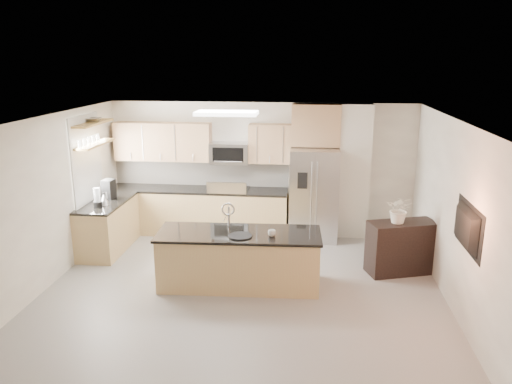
# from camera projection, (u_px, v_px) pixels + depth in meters

# --- Properties ---
(floor) EXTENTS (6.50, 6.50, 0.00)m
(floor) POSITION_uv_depth(u_px,v_px,m) (238.00, 304.00, 7.17)
(floor) COLOR gray
(floor) RESTS_ON ground
(ceiling) EXTENTS (6.00, 6.50, 0.02)m
(ceiling) POSITION_uv_depth(u_px,v_px,m) (236.00, 124.00, 6.49)
(ceiling) COLOR white
(ceiling) RESTS_ON wall_back
(wall_back) EXTENTS (6.00, 0.02, 2.60)m
(wall_back) POSITION_uv_depth(u_px,v_px,m) (261.00, 168.00, 9.95)
(wall_back) COLOR white
(wall_back) RESTS_ON floor
(wall_front) EXTENTS (6.00, 0.02, 2.60)m
(wall_front) POSITION_uv_depth(u_px,v_px,m) (174.00, 353.00, 3.71)
(wall_front) COLOR white
(wall_front) RESTS_ON floor
(wall_left) EXTENTS (0.02, 6.50, 2.60)m
(wall_left) POSITION_uv_depth(u_px,v_px,m) (31.00, 211.00, 7.15)
(wall_left) COLOR white
(wall_left) RESTS_ON floor
(wall_right) EXTENTS (0.02, 6.50, 2.60)m
(wall_right) POSITION_uv_depth(u_px,v_px,m) (464.00, 226.00, 6.51)
(wall_right) COLOR white
(wall_right) RESTS_ON floor
(back_counter) EXTENTS (3.55, 0.66, 1.44)m
(back_counter) POSITION_uv_depth(u_px,v_px,m) (199.00, 210.00, 9.99)
(back_counter) COLOR tan
(back_counter) RESTS_ON floor
(left_counter) EXTENTS (0.66, 1.50, 0.92)m
(left_counter) POSITION_uv_depth(u_px,v_px,m) (108.00, 226.00, 9.11)
(left_counter) COLOR tan
(left_counter) RESTS_ON floor
(range) EXTENTS (0.76, 0.64, 1.14)m
(range) POSITION_uv_depth(u_px,v_px,m) (229.00, 211.00, 9.91)
(range) COLOR black
(range) RESTS_ON floor
(upper_cabinets) EXTENTS (3.50, 0.33, 0.75)m
(upper_cabinets) POSITION_uv_depth(u_px,v_px,m) (194.00, 142.00, 9.79)
(upper_cabinets) COLOR #A87C5B
(upper_cabinets) RESTS_ON wall_back
(microwave) EXTENTS (0.76, 0.40, 0.40)m
(microwave) POSITION_uv_depth(u_px,v_px,m) (230.00, 153.00, 9.73)
(microwave) COLOR #AAAAAC
(microwave) RESTS_ON upper_cabinets
(refrigerator) EXTENTS (0.92, 0.78, 1.78)m
(refrigerator) POSITION_uv_depth(u_px,v_px,m) (314.00, 194.00, 9.58)
(refrigerator) COLOR #AAAAAC
(refrigerator) RESTS_ON floor
(partition_column) EXTENTS (0.60, 0.30, 2.60)m
(partition_column) POSITION_uv_depth(u_px,v_px,m) (354.00, 172.00, 9.61)
(partition_column) COLOR silver
(partition_column) RESTS_ON floor
(window) EXTENTS (0.04, 1.15, 1.65)m
(window) POSITION_uv_depth(u_px,v_px,m) (86.00, 162.00, 8.83)
(window) COLOR white
(window) RESTS_ON wall_left
(shelf_lower) EXTENTS (0.30, 1.20, 0.04)m
(shelf_lower) POSITION_uv_depth(u_px,v_px,m) (94.00, 144.00, 8.84)
(shelf_lower) COLOR olive
(shelf_lower) RESTS_ON wall_left
(shelf_upper) EXTENTS (0.30, 1.20, 0.04)m
(shelf_upper) POSITION_uv_depth(u_px,v_px,m) (92.00, 123.00, 8.74)
(shelf_upper) COLOR olive
(shelf_upper) RESTS_ON wall_left
(ceiling_fixture) EXTENTS (1.00, 0.50, 0.06)m
(ceiling_fixture) POSITION_uv_depth(u_px,v_px,m) (227.00, 113.00, 8.08)
(ceiling_fixture) COLOR white
(ceiling_fixture) RESTS_ON ceiling
(island) EXTENTS (2.53, 1.01, 1.29)m
(island) POSITION_uv_depth(u_px,v_px,m) (239.00, 259.00, 7.68)
(island) COLOR tan
(island) RESTS_ON floor
(credenza) EXTENTS (1.17, 0.77, 0.87)m
(credenza) POSITION_uv_depth(u_px,v_px,m) (401.00, 247.00, 8.14)
(credenza) COLOR black
(credenza) RESTS_ON floor
(cup) EXTENTS (0.16, 0.16, 0.09)m
(cup) POSITION_uv_depth(u_px,v_px,m) (272.00, 233.00, 7.41)
(cup) COLOR silver
(cup) RESTS_ON island
(platter) EXTENTS (0.39, 0.39, 0.02)m
(platter) POSITION_uv_depth(u_px,v_px,m) (240.00, 236.00, 7.40)
(platter) COLOR black
(platter) RESTS_ON island
(blender) EXTENTS (0.15, 0.15, 0.34)m
(blender) POSITION_uv_depth(u_px,v_px,m) (97.00, 199.00, 8.62)
(blender) COLOR black
(blender) RESTS_ON left_counter
(kettle) EXTENTS (0.18, 0.18, 0.22)m
(kettle) POSITION_uv_depth(u_px,v_px,m) (104.00, 199.00, 8.78)
(kettle) COLOR #AAAAAC
(kettle) RESTS_ON left_counter
(coffee_maker) EXTENTS (0.21, 0.25, 0.36)m
(coffee_maker) POSITION_uv_depth(u_px,v_px,m) (109.00, 190.00, 9.14)
(coffee_maker) COLOR black
(coffee_maker) RESTS_ON left_counter
(bowl) EXTENTS (0.44, 0.44, 0.09)m
(bowl) POSITION_uv_depth(u_px,v_px,m) (94.00, 119.00, 8.81)
(bowl) COLOR #AAAAAC
(bowl) RESTS_ON shelf_upper
(flower_vase) EXTENTS (0.75, 0.69, 0.68)m
(flower_vase) POSITION_uv_depth(u_px,v_px,m) (400.00, 203.00, 7.90)
(flower_vase) COLOR white
(flower_vase) RESTS_ON credenza
(television) EXTENTS (0.14, 1.08, 0.62)m
(television) POSITION_uv_depth(u_px,v_px,m) (462.00, 227.00, 6.32)
(television) COLOR black
(television) RESTS_ON wall_right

